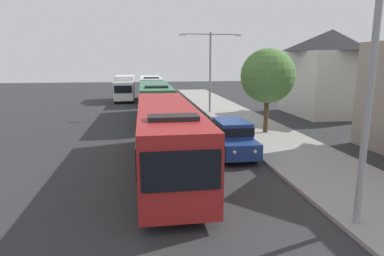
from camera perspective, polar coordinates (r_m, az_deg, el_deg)
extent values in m
cube|color=maroon|center=(15.40, -4.41, -1.21)|extent=(2.50, 12.07, 2.70)
cube|color=black|center=(15.46, 0.27, 0.20)|extent=(0.04, 11.10, 1.00)
cube|color=black|center=(15.29, -9.18, -0.07)|extent=(0.04, 11.10, 1.00)
cube|color=black|center=(9.50, -1.82, -7.40)|extent=(2.30, 0.04, 1.20)
cube|color=black|center=(15.73, 0.30, -3.91)|extent=(0.03, 11.47, 0.36)
cube|color=black|center=(11.58, -3.24, 1.80)|extent=(1.75, 0.90, 0.16)
cylinder|color=black|center=(12.32, 2.13, -10.31)|extent=(0.28, 1.00, 1.00)
cylinder|color=black|center=(12.14, -8.32, -10.78)|extent=(0.28, 1.00, 1.00)
cylinder|color=black|center=(18.99, -1.75, -2.47)|extent=(0.28, 1.00, 1.00)
cylinder|color=black|center=(18.87, -8.41, -2.68)|extent=(0.28, 1.00, 1.00)
cube|color=#33724C|center=(28.95, -6.35, 4.71)|extent=(2.50, 11.60, 2.70)
cube|color=black|center=(28.98, -3.84, 5.46)|extent=(0.04, 10.68, 1.00)
cube|color=black|center=(28.89, -8.89, 5.33)|extent=(0.04, 10.68, 1.00)
cube|color=black|center=(23.14, -5.82, 3.78)|extent=(2.30, 0.04, 1.20)
cube|color=orange|center=(29.12, -3.79, 3.21)|extent=(0.03, 11.02, 0.36)
cube|color=black|center=(25.35, -6.12, 7.01)|extent=(1.75, 0.90, 0.16)
cylinder|color=black|center=(25.64, -3.53, 1.18)|extent=(0.28, 1.00, 1.00)
cylinder|color=black|center=(25.55, -8.45, 1.04)|extent=(0.28, 1.00, 1.00)
cylinder|color=black|center=(32.32, -4.56, 3.30)|extent=(0.28, 1.00, 1.00)
cylinder|color=black|center=(32.25, -8.47, 3.19)|extent=(0.28, 1.00, 1.00)
cube|color=silver|center=(42.05, -7.03, 6.79)|extent=(2.50, 10.76, 2.70)
cube|color=black|center=(42.07, -5.30, 7.30)|extent=(0.04, 9.90, 1.00)
cube|color=black|center=(42.01, -8.79, 7.21)|extent=(0.04, 9.90, 1.00)
cube|color=black|center=(36.64, -6.82, 6.58)|extent=(2.30, 0.04, 1.20)
cube|color=black|center=(42.17, -5.26, 5.74)|extent=(0.03, 10.22, 0.36)
cube|color=black|center=(38.73, -6.96, 8.51)|extent=(1.75, 0.90, 0.16)
cylinder|color=black|center=(38.89, -5.23, 4.67)|extent=(0.28, 1.00, 1.00)
cylinder|color=black|center=(38.83, -8.49, 4.58)|extent=(0.28, 1.00, 1.00)
cylinder|color=black|center=(45.14, -5.69, 5.60)|extent=(0.28, 1.00, 1.00)
cylinder|color=black|center=(45.09, -8.50, 5.53)|extent=(0.28, 1.00, 1.00)
cube|color=navy|center=(18.22, 6.87, -2.50)|extent=(1.84, 4.55, 0.80)
cube|color=navy|center=(18.19, 6.80, 0.06)|extent=(1.62, 2.64, 0.80)
cube|color=black|center=(18.19, 6.80, 0.06)|extent=(1.66, 2.73, 0.44)
sphere|color=#F9EFCC|center=(15.93, 7.27, -4.18)|extent=(0.18, 0.18, 0.18)
sphere|color=#F9EFCC|center=(16.22, 10.72, -4.00)|extent=(0.18, 0.18, 0.18)
cylinder|color=black|center=(16.79, 5.39, -4.91)|extent=(0.22, 0.70, 0.70)
cylinder|color=black|center=(17.25, 10.70, -4.62)|extent=(0.22, 0.70, 0.70)
cylinder|color=black|center=(19.45, 3.42, -2.60)|extent=(0.22, 0.70, 0.70)
cylinder|color=black|center=(19.84, 8.07, -2.41)|extent=(0.22, 0.70, 0.70)
cube|color=white|center=(41.07, -11.62, 6.18)|extent=(2.30, 1.80, 2.20)
cube|color=silver|center=(44.46, -11.40, 7.03)|extent=(2.35, 5.05, 2.70)
cube|color=black|center=(40.13, -11.70, 6.49)|extent=(2.07, 0.04, 0.90)
cylinder|color=black|center=(41.24, -12.99, 4.74)|extent=(0.26, 0.90, 0.90)
cylinder|color=black|center=(41.13, -10.12, 4.84)|extent=(0.26, 0.90, 0.90)
cylinder|color=black|center=(45.62, -12.57, 5.38)|extent=(0.26, 0.90, 0.90)
cylinder|color=black|center=(45.51, -9.97, 5.47)|extent=(0.26, 0.90, 0.90)
cylinder|color=gray|center=(10.83, 28.15, 6.04)|extent=(0.20, 0.20, 8.30)
cylinder|color=gray|center=(32.26, 3.12, 9.40)|extent=(0.20, 0.20, 7.53)
cylinder|color=gray|center=(32.10, 0.77, 15.77)|extent=(2.66, 0.10, 0.10)
cube|color=silver|center=(31.91, -1.68, 15.65)|extent=(0.56, 0.28, 0.16)
cylinder|color=gray|center=(32.62, 5.58, 15.65)|extent=(2.66, 0.10, 0.10)
cube|color=silver|center=(32.96, 7.91, 15.42)|extent=(0.56, 0.28, 0.16)
cylinder|color=#4C3823|center=(23.70, 12.54, 2.19)|extent=(0.32, 0.32, 2.43)
sphere|color=#4C7A38|center=(23.43, 12.83, 8.69)|extent=(3.68, 3.68, 3.68)
cube|color=beige|center=(34.16, 22.29, 7.06)|extent=(6.55, 7.48, 5.90)
pyramid|color=#2D2D33|center=(34.14, 22.80, 13.64)|extent=(6.87, 7.86, 1.97)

